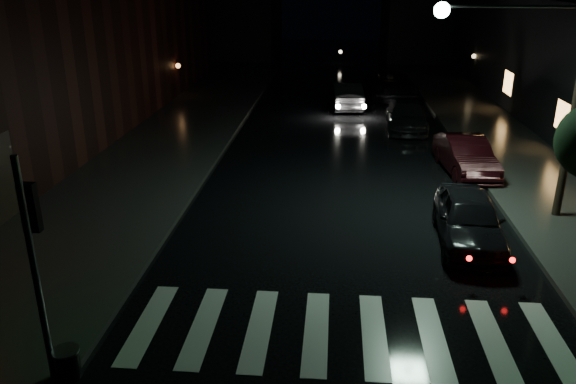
% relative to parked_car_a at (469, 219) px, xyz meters
% --- Properties ---
extents(ground, '(120.00, 120.00, 0.00)m').
position_rel_parked_car_a_xyz_m(ground, '(-6.44, -5.12, -0.71)').
color(ground, black).
rests_on(ground, ground).
extents(sidewalk_left, '(6.00, 44.00, 0.15)m').
position_rel_parked_car_a_xyz_m(sidewalk_left, '(-11.44, 8.88, -0.64)').
color(sidewalk_left, '#282826').
rests_on(sidewalk_left, ground).
extents(sidewalk_right, '(4.00, 44.00, 0.15)m').
position_rel_parked_car_a_xyz_m(sidewalk_right, '(3.56, 8.88, -0.64)').
color(sidewalk_right, '#282826').
rests_on(sidewalk_right, ground).
extents(building_left, '(10.00, 36.00, 7.00)m').
position_rel_parked_car_a_xyz_m(building_left, '(-18.44, 10.88, 2.79)').
color(building_left, black).
rests_on(building_left, ground).
extents(building_far_left, '(14.00, 10.00, 8.00)m').
position_rel_parked_car_a_xyz_m(building_far_left, '(-16.44, 39.88, 3.29)').
color(building_far_left, black).
rests_on(building_far_left, ground).
extents(building_far_right, '(14.00, 10.00, 7.00)m').
position_rel_parked_car_a_xyz_m(building_far_right, '(7.56, 39.88, 2.79)').
color(building_far_right, black).
rests_on(building_far_right, ground).
extents(crosswalk, '(9.00, 3.00, 0.01)m').
position_rel_parked_car_a_xyz_m(crosswalk, '(-3.44, -4.62, -0.71)').
color(crosswalk, beige).
rests_on(crosswalk, ground).
extents(signal_pole_corner, '(0.68, 0.61, 4.20)m').
position_rel_parked_car_a_xyz_m(signal_pole_corner, '(-8.58, -6.58, 0.83)').
color(signal_pole_corner, slate).
rests_on(signal_pole_corner, ground).
extents(utility_pole, '(4.92, 0.44, 8.00)m').
position_rel_parked_car_a_xyz_m(utility_pole, '(2.39, 1.88, 3.88)').
color(utility_pole, black).
rests_on(utility_pole, ground).
extents(parked_car_a, '(1.95, 4.29, 1.43)m').
position_rel_parked_car_a_xyz_m(parked_car_a, '(0.00, 0.00, 0.00)').
color(parked_car_a, black).
rests_on(parked_car_a, ground).
extents(parked_car_b, '(1.85, 4.33, 1.39)m').
position_rel_parked_car_a_xyz_m(parked_car_b, '(1.16, 6.06, -0.02)').
color(parked_car_b, black).
rests_on(parked_car_b, ground).
extents(parked_car_c, '(2.11, 4.72, 1.34)m').
position_rel_parked_car_a_xyz_m(parked_car_c, '(-0.29, 12.62, -0.04)').
color(parked_car_c, black).
rests_on(parked_car_c, ground).
extents(parked_car_d, '(3.13, 5.86, 1.57)m').
position_rel_parked_car_a_xyz_m(parked_car_d, '(-0.40, 20.27, 0.07)').
color(parked_car_d, black).
rests_on(parked_car_d, ground).
extents(oncoming_car, '(1.99, 4.63, 1.48)m').
position_rel_parked_car_a_xyz_m(oncoming_car, '(-3.18, 17.11, 0.03)').
color(oncoming_car, black).
rests_on(oncoming_car, ground).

